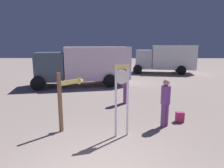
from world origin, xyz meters
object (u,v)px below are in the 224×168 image
object	(u,v)px
arrow_sign	(69,92)
person_distant	(125,84)
person_near_clock	(165,100)
backpack	(180,117)
standing_clock	(122,93)
box_truck_far	(166,58)
box_truck_near	(85,64)

from	to	relation	value
arrow_sign	person_distant	size ratio (longest dim) A/B	1.12
person_near_clock	backpack	distance (m)	1.11
standing_clock	person_distant	bearing A→B (deg)	85.32
arrow_sign	standing_clock	bearing A→B (deg)	-18.04
backpack	box_truck_far	size ratio (longest dim) A/B	0.06
backpack	box_truck_far	bearing A→B (deg)	78.01
person_near_clock	box_truck_far	bearing A→B (deg)	75.66
backpack	person_distant	size ratio (longest dim) A/B	0.21
person_near_clock	person_distant	distance (m)	3.09
person_near_clock	arrow_sign	bearing A→B (deg)	-176.46
standing_clock	person_near_clock	bearing A→B (deg)	26.45
standing_clock	person_near_clock	size ratio (longest dim) A/B	1.33
arrow_sign	box_truck_near	size ratio (longest dim) A/B	0.28
box_truck_far	arrow_sign	bearing A→B (deg)	-116.08
standing_clock	backpack	distance (m)	2.82
standing_clock	arrow_sign	size ratio (longest dim) A/B	1.14
standing_clock	person_distant	distance (m)	3.63
box_truck_near	standing_clock	bearing A→B (deg)	-74.17
box_truck_far	standing_clock	bearing A→B (deg)	-109.26
box_truck_near	box_truck_far	distance (m)	9.76
person_near_clock	backpack	xyz separation A→B (m)	(0.68, 0.41, -0.77)
standing_clock	person_near_clock	xyz separation A→B (m)	(1.57, 0.78, -0.45)
arrow_sign	person_near_clock	bearing A→B (deg)	3.54
person_near_clock	box_truck_far	distance (m)	14.24
person_near_clock	person_distant	world-z (taller)	person_distant
person_distant	box_truck_far	size ratio (longest dim) A/B	0.28
box_truck_near	box_truck_far	bearing A→B (deg)	40.43
person_near_clock	person_distant	size ratio (longest dim) A/B	0.96
person_near_clock	box_truck_near	distance (m)	8.44
backpack	arrow_sign	bearing A→B (deg)	-171.21
standing_clock	backpack	world-z (taller)	standing_clock
person_near_clock	backpack	world-z (taller)	person_near_clock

